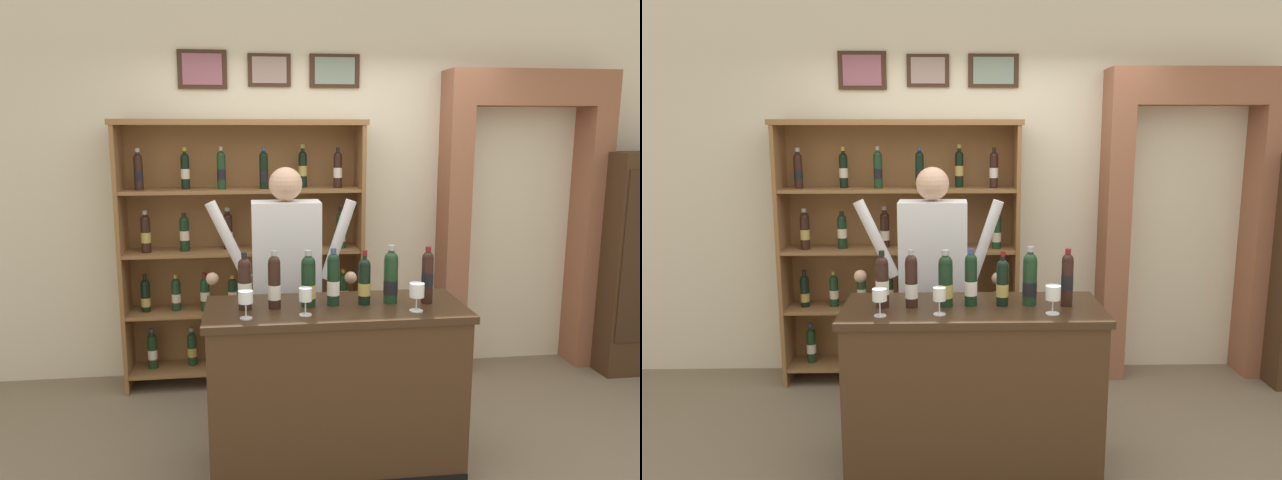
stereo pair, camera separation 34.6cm
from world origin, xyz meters
The scene contains 16 objects.
ground_plane centered at (0.00, 0.00, -0.01)m, with size 14.00×14.00×0.02m, color #7A6B56.
back_wall centered at (0.00, 1.60, 1.65)m, with size 12.00×0.19×3.30m.
wine_shelf centered at (-0.66, 1.34, 1.05)m, with size 1.83×0.35×2.01m.
archway_doorway centered at (1.57, 1.46, 1.33)m, with size 1.33×0.45×2.39m.
tasting_counter centered at (-0.16, 0.00, 0.49)m, with size 1.43×0.58×0.98m.
shopkeeper centered at (-0.39, 0.57, 1.06)m, with size 0.97×0.22×1.71m.
tasting_bottle_chianti centered at (-0.65, 0.00, 1.13)m, with size 0.07×0.07×0.31m.
tasting_bottle_rosso centered at (-0.49, 0.00, 1.12)m, with size 0.07×0.07×0.32m.
tasting_bottle_brunello centered at (-0.31, 0.01, 1.12)m, with size 0.08×0.08×0.32m.
tasting_bottle_grappa centered at (-0.17, 0.02, 1.13)m, with size 0.07×0.07×0.32m.
tasting_bottle_vin_santo centered at (0.01, 0.02, 1.11)m, with size 0.07×0.07×0.31m.
tasting_bottle_bianco centered at (0.16, 0.03, 1.13)m, with size 0.08×0.08×0.33m.
tasting_bottle_prosecco centered at (0.36, 0.00, 1.13)m, with size 0.07×0.07×0.32m.
wine_glass_center centered at (0.26, -0.15, 1.09)m, with size 0.08×0.08×0.15m.
wine_glass_right centered at (-0.34, -0.14, 1.08)m, with size 0.07×0.07×0.15m.
wine_glass_spare centered at (-0.65, -0.16, 1.08)m, with size 0.08×0.08×0.15m.
Camera 1 is at (-0.63, -3.12, 1.93)m, focal length 33.30 mm.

